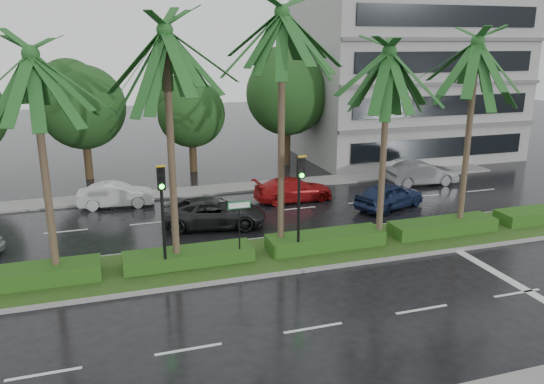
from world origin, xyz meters
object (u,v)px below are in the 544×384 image
object	(u,v)px
car_red	(293,189)
car_blue	(389,195)
car_darkgrey	(214,213)
signal_median_left	(162,203)
street_sign	(239,216)
car_grey	(422,173)
car_white	(116,195)

from	to	relation	value
car_red	car_blue	bearing A→B (deg)	-124.48
car_darkgrey	signal_median_left	bearing A→B (deg)	161.59
car_darkgrey	car_red	distance (m)	6.03
street_sign	car_red	world-z (taller)	street_sign
car_blue	car_darkgrey	bearing A→B (deg)	69.55
car_blue	car_grey	world-z (taller)	car_grey
car_red	street_sign	bearing A→B (deg)	146.09
car_grey	signal_median_left	bearing A→B (deg)	121.33
signal_median_left	car_darkgrey	size ratio (longest dim) A/B	0.86
street_sign	car_blue	distance (m)	11.06
car_white	car_grey	size ratio (longest dim) A/B	0.90
street_sign	car_blue	xyz separation A→B (m)	(9.75, 5.04, -1.39)
car_red	car_grey	world-z (taller)	car_grey
car_blue	car_grey	xyz separation A→B (m)	(4.50, 3.81, 0.01)
street_sign	car_grey	world-z (taller)	street_sign
signal_median_left	car_darkgrey	distance (m)	6.47
signal_median_left	street_sign	distance (m)	3.13
signal_median_left	car_darkgrey	xyz separation A→B (m)	(3.00, 5.25, -2.29)
street_sign	car_white	bearing A→B (deg)	114.29
car_red	car_blue	size ratio (longest dim) A/B	1.07
car_blue	car_grey	size ratio (longest dim) A/B	0.95
signal_median_left	car_red	xyz separation A→B (m)	(8.25, 8.22, -2.33)
car_red	car_blue	world-z (taller)	car_blue
car_white	car_blue	xyz separation A→B (m)	(14.25, -4.93, 0.06)
street_sign	car_white	world-z (taller)	street_sign
signal_median_left	car_white	world-z (taller)	signal_median_left
car_red	car_grey	bearing A→B (deg)	-85.67
signal_median_left	car_blue	bearing A→B (deg)	22.28
car_blue	car_grey	bearing A→B (deg)	-70.07
car_red	car_grey	size ratio (longest dim) A/B	1.01
car_white	car_blue	bearing A→B (deg)	-104.81
street_sign	car_darkgrey	xyz separation A→B (m)	(0.00, 5.07, -1.42)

